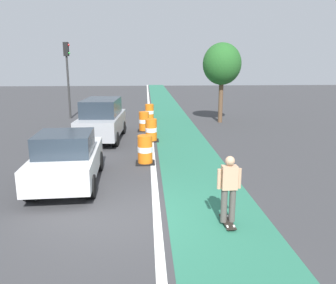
{
  "coord_description": "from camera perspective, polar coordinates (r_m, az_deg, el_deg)",
  "views": [
    {
      "loc": [
        0.68,
        -7.88,
        3.75
      ],
      "look_at": [
        1.4,
        3.38,
        1.1
      ],
      "focal_mm": 36.04,
      "sensor_mm": 36.0,
      "label": 1
    }
  ],
  "objects": [
    {
      "name": "ground_plane",
      "position": [
        8.76,
        -7.94,
        -12.29
      ],
      "size": [
        100.0,
        100.0,
        0.0
      ],
      "primitive_type": "plane",
      "color": "#38383A"
    },
    {
      "name": "bike_lane_strip",
      "position": [
        20.31,
        1.24,
        2.58
      ],
      "size": [
        2.5,
        80.0,
        0.01
      ],
      "primitive_type": "cube",
      "color": "#286B51",
      "rests_on": "ground"
    },
    {
      "name": "lane_divider_stripe",
      "position": [
        20.23,
        -3.0,
        2.53
      ],
      "size": [
        0.2,
        80.0,
        0.01
      ],
      "primitive_type": "cube",
      "color": "silver",
      "rests_on": "ground"
    },
    {
      "name": "skateboarder_on_lane",
      "position": [
        8.03,
        10.25,
        -7.73
      ],
      "size": [
        0.57,
        0.81,
        1.69
      ],
      "color": "black",
      "rests_on": "ground"
    },
    {
      "name": "parked_sedan_nearest",
      "position": [
        11.0,
        -16.71,
        -2.75
      ],
      "size": [
        2.06,
        4.18,
        1.7
      ],
      "color": "silver",
      "rests_on": "ground"
    },
    {
      "name": "parked_suv_second",
      "position": [
        17.04,
        -11.09,
        3.8
      ],
      "size": [
        2.09,
        4.69,
        2.04
      ],
      "color": "#9EA0A5",
      "rests_on": "ground"
    },
    {
      "name": "traffic_barrel_front",
      "position": [
        12.83,
        -3.89,
        -1.34
      ],
      "size": [
        0.73,
        0.73,
        1.09
      ],
      "color": "orange",
      "rests_on": "ground"
    },
    {
      "name": "traffic_barrel_mid",
      "position": [
        16.55,
        -2.86,
        1.98
      ],
      "size": [
        0.73,
        0.73,
        1.09
      ],
      "color": "orange",
      "rests_on": "ground"
    },
    {
      "name": "traffic_barrel_back",
      "position": [
        19.03,
        -4.07,
        3.44
      ],
      "size": [
        0.73,
        0.73,
        1.09
      ],
      "color": "orange",
      "rests_on": "ground"
    },
    {
      "name": "traffic_barrel_far",
      "position": [
        22.54,
        -3.15,
        4.99
      ],
      "size": [
        0.73,
        0.73,
        1.09
      ],
      "color": "orange",
      "rests_on": "ground"
    },
    {
      "name": "traffic_light_corner",
      "position": [
        24.17,
        -16.66,
        12.09
      ],
      "size": [
        0.41,
        0.32,
        5.1
      ],
      "color": "#2D2D2D",
      "rests_on": "ground"
    },
    {
      "name": "street_tree_sidewalk",
      "position": [
        21.87,
        9.11,
        12.84
      ],
      "size": [
        2.4,
        2.4,
        5.0
      ],
      "color": "brown",
      "rests_on": "ground"
    }
  ]
}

